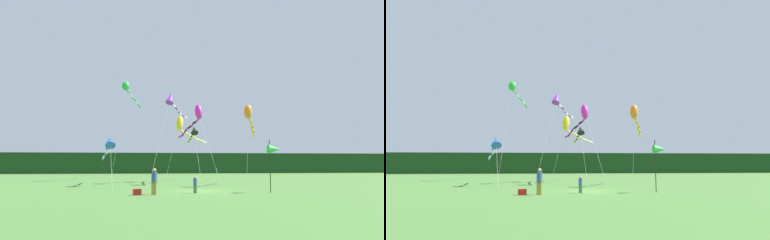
% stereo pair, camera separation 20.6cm
% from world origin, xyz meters
% --- Properties ---
extents(ground_plane, '(120.00, 120.00, 0.00)m').
position_xyz_m(ground_plane, '(0.00, 0.00, 0.00)').
color(ground_plane, '#477533').
extents(distant_treeline, '(108.00, 2.39, 4.18)m').
position_xyz_m(distant_treeline, '(0.00, 45.00, 2.09)').
color(distant_treeline, '#193D19').
rests_on(distant_treeline, ground).
extents(person_adult, '(0.38, 0.38, 1.74)m').
position_xyz_m(person_adult, '(-3.51, -2.66, 0.97)').
color(person_adult, olive).
rests_on(person_adult, ground).
extents(person_child, '(0.26, 0.26, 1.19)m').
position_xyz_m(person_child, '(-0.64, -1.65, 0.66)').
color(person_child, '#3F724C').
rests_on(person_child, ground).
extents(cooler_box, '(0.56, 0.34, 0.39)m').
position_xyz_m(cooler_box, '(-4.61, -2.73, 0.20)').
color(cooler_box, red).
rests_on(cooler_box, ground).
extents(banner_flag_pole, '(0.90, 0.70, 3.77)m').
position_xyz_m(banner_flag_pole, '(5.12, -1.78, 3.05)').
color(banner_flag_pole, black).
rests_on(banner_flag_pole, ground).
extents(kite_black, '(0.88, 7.83, 6.28)m').
position_xyz_m(kite_black, '(0.73, 10.95, 5.51)').
color(kite_black, '#B2B2B2').
rests_on(kite_black, ground).
extents(kite_yellow, '(5.53, 6.72, 7.55)m').
position_xyz_m(kite_yellow, '(-0.34, 12.87, 6.35)').
color(kite_yellow, '#B2B2B2').
rests_on(kite_yellow, ground).
extents(kite_magenta, '(3.02, 10.55, 8.17)m').
position_xyz_m(kite_magenta, '(0.74, 8.50, 6.94)').
color(kite_magenta, '#B2B2B2').
rests_on(kite_magenta, ground).
extents(kite_orange, '(3.13, 7.48, 7.53)m').
position_xyz_m(kite_orange, '(5.30, 5.01, 6.47)').
color(kite_orange, '#B2B2B2').
rests_on(kite_orange, ground).
extents(kite_purple, '(4.41, 9.23, 9.97)m').
position_xyz_m(kite_purple, '(-1.68, 10.82, 8.95)').
color(kite_purple, '#B2B2B2').
rests_on(kite_purple, ground).
extents(kite_green, '(2.65, 10.43, 12.38)m').
position_xyz_m(kite_green, '(-7.00, 17.06, 11.46)').
color(kite_green, '#B2B2B2').
rests_on(kite_green, ground).
extents(kite_blue, '(2.29, 9.15, 4.86)m').
position_xyz_m(kite_blue, '(-7.73, 6.76, 3.91)').
color(kite_blue, '#B2B2B2').
rests_on(kite_blue, ground).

